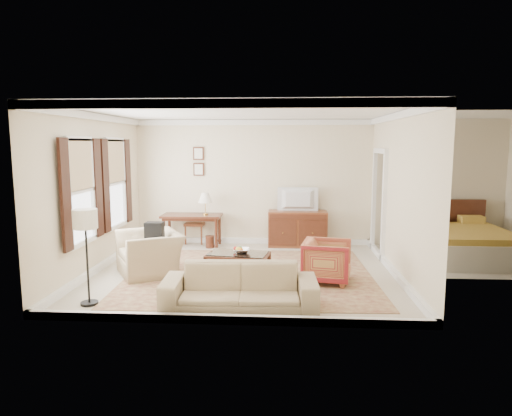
# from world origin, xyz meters

# --- Properties ---
(room_shell) EXTENTS (5.51, 5.01, 2.91)m
(room_shell) POSITION_xyz_m (0.00, 0.00, 2.47)
(room_shell) COLOR beige
(room_shell) RESTS_ON ground
(annex_bedroom) EXTENTS (3.00, 2.70, 2.90)m
(annex_bedroom) POSITION_xyz_m (4.49, 1.15, 0.34)
(annex_bedroom) COLOR beige
(annex_bedroom) RESTS_ON ground
(window_front) EXTENTS (0.12, 1.56, 1.80)m
(window_front) POSITION_xyz_m (-2.70, -0.70, 1.55)
(window_front) COLOR #CCB284
(window_front) RESTS_ON room_shell
(window_rear) EXTENTS (0.12, 1.56, 1.80)m
(window_rear) POSITION_xyz_m (-2.70, 0.90, 1.55)
(window_rear) COLOR #CCB284
(window_rear) RESTS_ON room_shell
(doorway) EXTENTS (0.10, 1.12, 2.25)m
(doorway) POSITION_xyz_m (2.71, 1.50, 1.08)
(doorway) COLOR white
(doorway) RESTS_ON room_shell
(rug) EXTENTS (4.46, 3.86, 0.01)m
(rug) POSITION_xyz_m (0.12, -0.19, 0.01)
(rug) COLOR maroon
(rug) RESTS_ON room_shell
(writing_desk) EXTENTS (1.35, 0.68, 0.74)m
(writing_desk) POSITION_xyz_m (-1.38, 2.06, 0.63)
(writing_desk) COLOR #4D2316
(writing_desk) RESTS_ON room_shell
(desk_chair) EXTENTS (0.53, 0.53, 1.05)m
(desk_chair) POSITION_xyz_m (-1.39, 2.41, 0.53)
(desk_chair) COLOR brown
(desk_chair) RESTS_ON room_shell
(desk_lamp) EXTENTS (0.32, 0.32, 0.50)m
(desk_lamp) POSITION_xyz_m (-1.07, 2.06, 0.99)
(desk_lamp) COLOR silver
(desk_lamp) RESTS_ON writing_desk
(framed_prints) EXTENTS (0.25, 0.04, 0.68)m
(framed_prints) POSITION_xyz_m (-1.28, 2.47, 1.94)
(framed_prints) COLOR #4D2316
(framed_prints) RESTS_ON room_shell
(sideboard) EXTENTS (1.33, 0.51, 0.82)m
(sideboard) POSITION_xyz_m (1.04, 2.21, 0.41)
(sideboard) COLOR brown
(sideboard) RESTS_ON room_shell
(tv) EXTENTS (0.88, 0.51, 0.12)m
(tv) POSITION_xyz_m (1.04, 2.19, 1.26)
(tv) COLOR black
(tv) RESTS_ON sideboard
(coffee_table) EXTENTS (1.15, 0.78, 0.45)m
(coffee_table) POSITION_xyz_m (-0.07, -0.38, 0.34)
(coffee_table) COLOR #4D2316
(coffee_table) RESTS_ON room_shell
(fruit_bowl) EXTENTS (0.42, 0.42, 0.10)m
(fruit_bowl) POSITION_xyz_m (-0.00, -0.38, 0.50)
(fruit_bowl) COLOR silver
(fruit_bowl) RESTS_ON coffee_table
(book_a) EXTENTS (0.27, 0.15, 0.38)m
(book_a) POSITION_xyz_m (-0.12, -0.37, 0.18)
(book_a) COLOR brown
(book_a) RESTS_ON coffee_table
(book_b) EXTENTS (0.24, 0.18, 0.38)m
(book_b) POSITION_xyz_m (0.18, -0.54, 0.17)
(book_b) COLOR brown
(book_b) RESTS_ON coffee_table
(striped_armchair) EXTENTS (0.86, 0.90, 0.80)m
(striped_armchair) POSITION_xyz_m (1.46, -0.53, 0.40)
(striped_armchair) COLOR maroon
(striped_armchair) RESTS_ON room_shell
(club_armchair) EXTENTS (1.24, 1.39, 1.02)m
(club_armchair) POSITION_xyz_m (-1.69, -0.22, 0.51)
(club_armchair) COLOR tan
(club_armchair) RESTS_ON room_shell
(backpack) EXTENTS (0.27, 0.35, 0.40)m
(backpack) POSITION_xyz_m (-1.61, -0.17, 0.76)
(backpack) COLOR black
(backpack) RESTS_ON club_armchair
(sofa) EXTENTS (2.21, 0.73, 0.85)m
(sofa) POSITION_xyz_m (0.11, -1.93, 0.43)
(sofa) COLOR tan
(sofa) RESTS_ON room_shell
(floor_lamp) EXTENTS (0.35, 0.35, 1.42)m
(floor_lamp) POSITION_xyz_m (-2.12, -1.87, 1.17)
(floor_lamp) COLOR black
(floor_lamp) RESTS_ON room_shell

